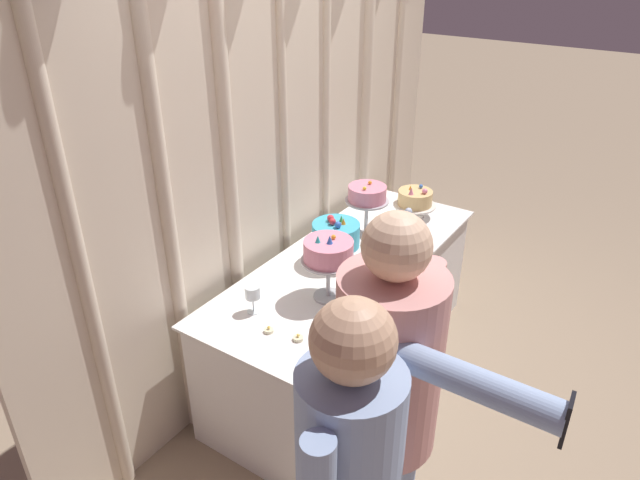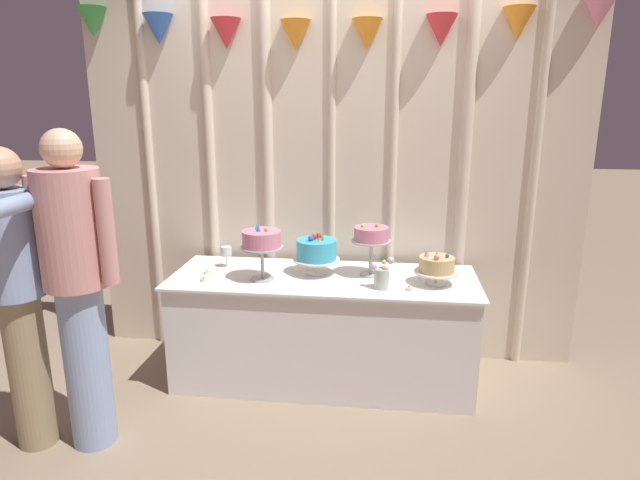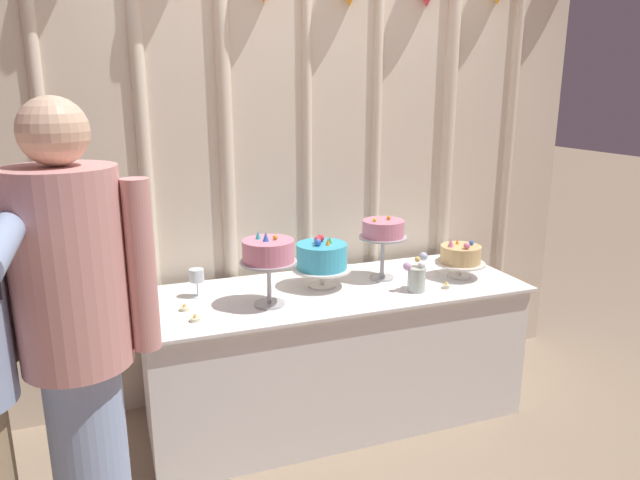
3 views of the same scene
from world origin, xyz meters
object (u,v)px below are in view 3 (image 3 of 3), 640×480
Objects in this scene: cake_display_leftmost at (268,254)px; wine_glass at (197,276)px; tealight_near_right at (446,286)px; cake_table at (334,353)px; cake_display_midright at (383,232)px; flower_vase at (417,276)px; cake_display_midleft at (322,258)px; tealight_near_left at (195,319)px; tealight_far_left at (184,308)px; guest_man_pink_jacket at (79,354)px; cake_display_rightmost at (460,256)px.

wine_glass is at bearing 142.69° from cake_display_leftmost.
cake_display_leftmost is 8.96× the size of tealight_near_right.
cake_table is 0.69m from tealight_near_right.
flower_vase is (0.08, -0.24, -0.18)m from cake_display_midright.
cake_display_midleft is at bearing -6.32° from wine_glass.
tealight_near_left is at bearing -165.91° from cake_table.
cake_display_midleft reaches higher than tealight_near_left.
tealight_near_right reaches higher than cake_table.
cake_display_leftmost reaches higher than tealight_far_left.
tealight_far_left is (-0.39, 0.07, -0.24)m from cake_display_leftmost.
cake_table is 0.73m from cake_display_leftmost.
wine_glass is 1.09m from guest_man_pink_jacket.
cake_display_midright is (0.35, 0.01, 0.10)m from cake_display_midleft.
cake_display_leftmost is 8.01× the size of tealight_far_left.
cake_display_midright reaches higher than flower_vase.
wine_glass reaches higher than cake_table.
tealight_near_left is 0.03× the size of guest_man_pink_jacket.
tealight_near_right is (1.28, -0.01, 0.00)m from tealight_near_left.
guest_man_pink_jacket reaches higher than tealight_near_right.
wine_glass is (-0.63, 0.07, -0.05)m from cake_display_midleft.
flower_vase is (0.75, -0.07, -0.17)m from cake_display_leftmost.
cake_display_midright is at bearing 107.76° from flower_vase.
cake_table is 48.83× the size of tealight_near_right.
tealight_near_right is at bearing -46.86° from cake_display_midright.
guest_man_pink_jacket is at bearing -137.53° from cake_display_leftmost.
cake_display_leftmost is 2.53× the size of wine_glass.
flower_vase is at bearing -6.88° from tealight_far_left.
cake_display_rightmost is at bearing 19.24° from flower_vase.
cake_display_leftmost is at bearing 174.89° from flower_vase.
cake_table is at bearing -168.46° from cake_display_midright.
cake_display_midleft reaches higher than flower_vase.
cake_display_leftmost is at bearing -177.44° from cake_display_rightmost.
tealight_far_left is 1.12× the size of tealight_near_right.
cake_table is at bearing -10.16° from wine_glass.
cake_display_midright is 0.45m from cake_display_rightmost.
cake_table is at bearing 2.92° from tealight_far_left.
tealight_near_right is at bearing 20.57° from guest_man_pink_jacket.
guest_man_pink_jacket reaches higher than tealight_far_left.
cake_display_midleft is 6.48× the size of tealight_near_left.
cake_display_leftmost reaches higher than cake_display_midleft.
cake_display_leftmost is 0.95m from tealight_near_right.
cake_display_leftmost is at bearing 42.47° from guest_man_pink_jacket.
tealight_near_left is at bearing 179.49° from tealight_near_right.
flower_vase is 0.11× the size of guest_man_pink_jacket.
wine_glass is at bearing 164.22° from flower_vase.
cake_display_rightmost is 0.24m from tealight_near_right.
wine_glass is 0.08× the size of guest_man_pink_jacket.
cake_display_midleft is 1.61× the size of flower_vase.
guest_man_pink_jacket is at bearing -141.53° from cake_display_midleft.
tealight_near_right is at bearing -5.40° from cake_display_leftmost.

